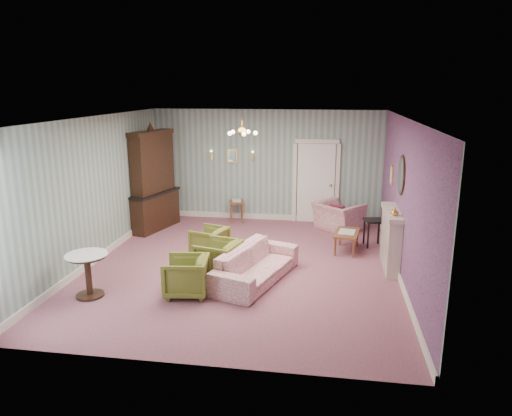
% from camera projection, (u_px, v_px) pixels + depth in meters
% --- Properties ---
extents(floor, '(7.00, 7.00, 0.00)m').
position_uv_depth(floor, '(243.00, 266.00, 9.44)').
color(floor, '#955667').
rests_on(floor, ground).
extents(ceiling, '(7.00, 7.00, 0.00)m').
position_uv_depth(ceiling, '(242.00, 118.00, 8.72)').
color(ceiling, white).
rests_on(ceiling, ground).
extents(wall_back, '(6.00, 0.00, 6.00)m').
position_uv_depth(wall_back, '(266.00, 166.00, 12.43)').
color(wall_back, gray).
rests_on(wall_back, ground).
extents(wall_front, '(6.00, 0.00, 6.00)m').
position_uv_depth(wall_front, '(191.00, 258.00, 5.73)').
color(wall_front, gray).
rests_on(wall_front, ground).
extents(wall_left, '(0.00, 7.00, 7.00)m').
position_uv_depth(wall_left, '(95.00, 190.00, 9.52)').
color(wall_left, gray).
rests_on(wall_left, ground).
extents(wall_right, '(0.00, 7.00, 7.00)m').
position_uv_depth(wall_right, '(405.00, 201.00, 8.64)').
color(wall_right, gray).
rests_on(wall_right, ground).
extents(wall_right_floral, '(0.00, 7.00, 7.00)m').
position_uv_depth(wall_right_floral, '(404.00, 201.00, 8.64)').
color(wall_right_floral, '#BE5F94').
rests_on(wall_right_floral, ground).
extents(door, '(1.12, 0.12, 2.16)m').
position_uv_depth(door, '(316.00, 181.00, 12.30)').
color(door, white).
rests_on(door, floor).
extents(olive_chair_a, '(0.75, 0.79, 0.74)m').
position_uv_depth(olive_chair_a, '(186.00, 274.00, 8.07)').
color(olive_chair_a, olive).
rests_on(olive_chair_a, floor).
extents(olive_chair_b, '(0.85, 0.88, 0.75)m').
position_uv_depth(olive_chair_b, '(218.00, 257.00, 8.88)').
color(olive_chair_b, olive).
rests_on(olive_chair_b, floor).
extents(olive_chair_c, '(0.78, 0.80, 0.67)m').
position_uv_depth(olive_chair_c, '(209.00, 240.00, 9.98)').
color(olive_chair_c, olive).
rests_on(olive_chair_c, floor).
extents(sofa_chintz, '(1.24, 2.22, 0.83)m').
position_uv_depth(sofa_chintz, '(256.00, 259.00, 8.66)').
color(sofa_chintz, '#A84364').
rests_on(sofa_chintz, floor).
extents(wingback_chair, '(1.25, 1.21, 0.92)m').
position_uv_depth(wingback_chair, '(338.00, 212.00, 11.73)').
color(wingback_chair, '#A84364').
rests_on(wingback_chair, floor).
extents(dresser, '(0.94, 1.64, 2.59)m').
position_uv_depth(dresser, '(152.00, 178.00, 11.64)').
color(dresser, black).
rests_on(dresser, floor).
extents(fireplace, '(0.30, 1.40, 1.16)m').
position_uv_depth(fireplace, '(391.00, 239.00, 9.26)').
color(fireplace, beige).
rests_on(fireplace, floor).
extents(mantel_vase, '(0.15, 0.15, 0.15)m').
position_uv_depth(mantel_vase, '(395.00, 212.00, 8.72)').
color(mantel_vase, gold).
rests_on(mantel_vase, fireplace).
extents(oval_mirror, '(0.04, 0.76, 0.84)m').
position_uv_depth(oval_mirror, '(401.00, 175.00, 8.93)').
color(oval_mirror, white).
rests_on(oval_mirror, wall_right).
extents(framed_print, '(0.04, 0.34, 0.42)m').
position_uv_depth(framed_print, '(392.00, 175.00, 10.29)').
color(framed_print, gold).
rests_on(framed_print, wall_right).
extents(coffee_table, '(0.60, 0.92, 0.44)m').
position_uv_depth(coffee_table, '(347.00, 241.00, 10.25)').
color(coffee_table, brown).
rests_on(coffee_table, floor).
extents(side_table_black, '(0.49, 0.49, 0.62)m').
position_uv_depth(side_table_black, '(373.00, 233.00, 10.54)').
color(side_table_black, black).
rests_on(side_table_black, floor).
extents(pedestal_table, '(0.91, 0.91, 0.77)m').
position_uv_depth(pedestal_table, '(88.00, 275.00, 7.99)').
color(pedestal_table, black).
rests_on(pedestal_table, floor).
extents(nesting_table, '(0.47, 0.54, 0.60)m').
position_uv_depth(nesting_table, '(237.00, 210.00, 12.49)').
color(nesting_table, brown).
rests_on(nesting_table, floor).
extents(gilt_mirror_back, '(0.28, 0.06, 0.36)m').
position_uv_depth(gilt_mirror_back, '(232.00, 156.00, 12.47)').
color(gilt_mirror_back, gold).
rests_on(gilt_mirror_back, wall_back).
extents(sconce_left, '(0.16, 0.12, 0.30)m').
position_uv_depth(sconce_left, '(212.00, 155.00, 12.53)').
color(sconce_left, gold).
rests_on(sconce_left, wall_back).
extents(sconce_right, '(0.16, 0.12, 0.30)m').
position_uv_depth(sconce_right, '(253.00, 156.00, 12.37)').
color(sconce_right, gold).
rests_on(sconce_right, wall_back).
extents(chandelier, '(0.56, 0.56, 0.36)m').
position_uv_depth(chandelier, '(242.00, 133.00, 8.79)').
color(chandelier, gold).
rests_on(chandelier, ceiling).
extents(burgundy_cushion, '(0.41, 0.28, 0.39)m').
position_uv_depth(burgundy_cushion, '(336.00, 213.00, 11.59)').
color(burgundy_cushion, maroon).
rests_on(burgundy_cushion, wingback_chair).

